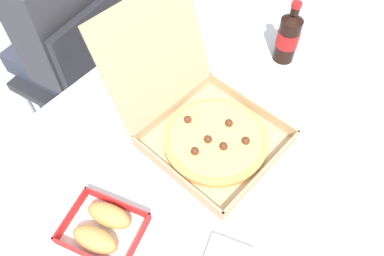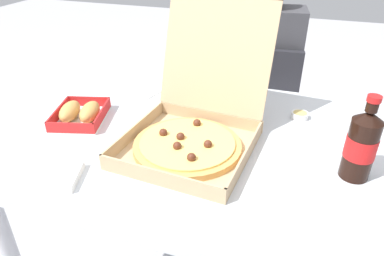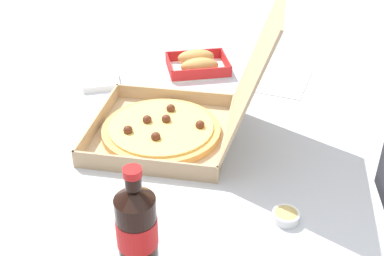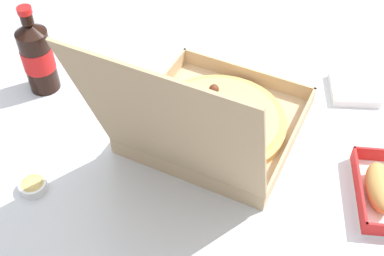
% 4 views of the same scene
% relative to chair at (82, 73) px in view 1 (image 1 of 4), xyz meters
% --- Properties ---
extents(ground_plane, '(10.00, 10.00, 0.00)m').
position_rel_chair_xyz_m(ground_plane, '(-0.06, -0.66, -0.48)').
color(ground_plane, '#B2B2B7').
extents(dining_table, '(1.14, 0.84, 0.71)m').
position_rel_chair_xyz_m(dining_table, '(-0.06, -0.66, 0.15)').
color(dining_table, silver).
rests_on(dining_table, ground_plane).
extents(chair, '(0.45, 0.45, 0.83)m').
position_rel_chair_xyz_m(chair, '(0.00, 0.00, 0.00)').
color(chair, '#232328').
rests_on(chair, ground_plane).
extents(diner_person, '(0.38, 0.44, 1.15)m').
position_rel_chair_xyz_m(diner_person, '(-0.01, 0.06, 0.21)').
color(diner_person, '#333847').
rests_on(diner_person, ground_plane).
extents(pizza_box_open, '(0.38, 0.48, 0.37)m').
position_rel_chair_xyz_m(pizza_box_open, '(-0.07, -0.71, 0.29)').
color(pizza_box_open, tan).
rests_on(pizza_box_open, dining_table).
extents(bread_side_box, '(0.19, 0.22, 0.06)m').
position_rel_chair_xyz_m(bread_side_box, '(-0.46, -0.69, 0.26)').
color(bread_side_box, white).
rests_on(bread_side_box, dining_table).
extents(cola_bottle, '(0.07, 0.07, 0.22)m').
position_rel_chair_xyz_m(cola_bottle, '(0.36, -0.72, 0.33)').
color(cola_bottle, black).
rests_on(cola_bottle, dining_table).
extents(paper_menu, '(0.24, 0.20, 0.00)m').
position_rel_chair_xyz_m(paper_menu, '(-0.42, -0.42, 0.24)').
color(paper_menu, white).
rests_on(paper_menu, dining_table).
extents(dipping_sauce_cup, '(0.06, 0.06, 0.02)m').
position_rel_chair_xyz_m(dipping_sauce_cup, '(0.21, -0.44, 0.25)').
color(dipping_sauce_cup, white).
rests_on(dipping_sauce_cup, dining_table).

